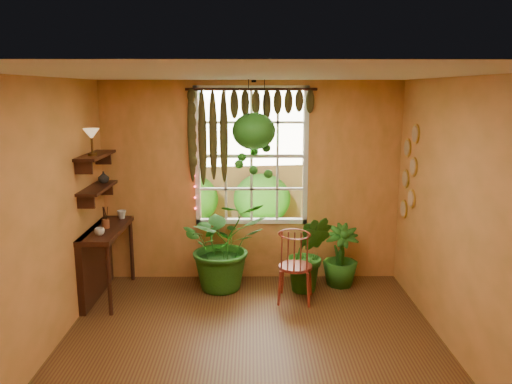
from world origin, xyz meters
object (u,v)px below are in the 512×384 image
windsor_chair (295,276)px  hanging_basket (254,137)px  counter_ledge (99,254)px  potted_plant_left (224,244)px  potted_plant_mid (309,254)px

windsor_chair → hanging_basket: size_ratio=0.88×
counter_ledge → windsor_chair: windsor_chair is taller
potted_plant_left → hanging_basket: 1.44m
counter_ledge → potted_plant_mid: size_ratio=1.18×
potted_plant_left → potted_plant_mid: size_ratio=1.18×
potted_plant_left → hanging_basket: (0.39, 0.19, 1.38)m
counter_ledge → windsor_chair: (2.44, -0.18, -0.23)m
potted_plant_mid → hanging_basket: (-0.70, 0.30, 1.47)m
counter_ledge → hanging_basket: 2.45m
counter_ledge → hanging_basket: size_ratio=0.95×
potted_plant_mid → windsor_chair: bearing=-122.5°
windsor_chair → hanging_basket: hanging_basket is taller
counter_ledge → hanging_basket: bearing=12.6°
potted_plant_left → potted_plant_mid: 1.11m
potted_plant_left → hanging_basket: size_ratio=0.96×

